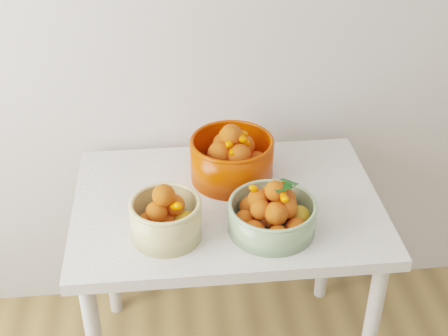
{
  "coord_description": "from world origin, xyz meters",
  "views": [
    {
      "loc": [
        -0.38,
        -0.04,
        1.96
      ],
      "look_at": [
        -0.22,
        1.53,
        0.92
      ],
      "focal_mm": 50.0,
      "sensor_mm": 36.0,
      "label": 1
    }
  ],
  "objects_px": {
    "bowl_cream": "(166,218)",
    "bowl_green": "(272,214)",
    "table": "(227,223)",
    "bowl_orange": "(232,158)"
  },
  "relations": [
    {
      "from": "table",
      "to": "bowl_cream",
      "type": "xyz_separation_m",
      "value": [
        -0.2,
        -0.16,
        0.16
      ]
    },
    {
      "from": "bowl_green",
      "to": "bowl_orange",
      "type": "relative_size",
      "value": 1.06
    },
    {
      "from": "table",
      "to": "bowl_green",
      "type": "xyz_separation_m",
      "value": [
        0.12,
        -0.16,
        0.16
      ]
    },
    {
      "from": "table",
      "to": "bowl_cream",
      "type": "height_order",
      "value": "bowl_cream"
    },
    {
      "from": "table",
      "to": "bowl_green",
      "type": "height_order",
      "value": "bowl_green"
    },
    {
      "from": "bowl_cream",
      "to": "bowl_green",
      "type": "xyz_separation_m",
      "value": [
        0.32,
        0.0,
        -0.01
      ]
    },
    {
      "from": "table",
      "to": "bowl_cream",
      "type": "distance_m",
      "value": 0.31
    },
    {
      "from": "table",
      "to": "bowl_cream",
      "type": "relative_size",
      "value": 4.01
    },
    {
      "from": "table",
      "to": "bowl_orange",
      "type": "xyz_separation_m",
      "value": [
        0.03,
        0.13,
        0.18
      ]
    },
    {
      "from": "bowl_cream",
      "to": "table",
      "type": "bearing_deg",
      "value": 39.37
    }
  ]
}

